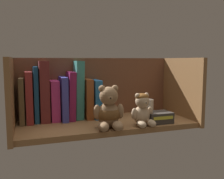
{
  "coord_description": "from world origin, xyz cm",
  "views": [
    {
      "loc": [
        -28.74,
        -89.67,
        25.61
      ],
      "look_at": [
        2.43,
        0.0,
        14.48
      ],
      "focal_mm": 39.84,
      "sensor_mm": 36.0,
      "label": 1
    }
  ],
  "objects_px": {
    "book_6": "(70,95)",
    "teddy_bear_smaller": "(143,110)",
    "book_3": "(44,91)",
    "book_9": "(95,98)",
    "teddy_bear_larger": "(109,111)",
    "book_5": "(63,98)",
    "pillar_candle": "(147,109)",
    "book_0": "(22,100)",
    "book_2": "(36,94)",
    "book_7": "(78,90)",
    "book_1": "(29,97)",
    "book_4": "(54,100)",
    "small_product_box": "(158,117)",
    "book_8": "(87,98)"
  },
  "relations": [
    {
      "from": "book_2",
      "to": "book_0",
      "type": "bearing_deg",
      "value": -180.0
    },
    {
      "from": "book_5",
      "to": "teddy_bear_smaller",
      "type": "xyz_separation_m",
      "value": [
        0.26,
        -0.19,
        -0.03
      ]
    },
    {
      "from": "teddy_bear_larger",
      "to": "pillar_candle",
      "type": "xyz_separation_m",
      "value": [
        0.2,
        0.1,
        -0.02
      ]
    },
    {
      "from": "book_5",
      "to": "book_9",
      "type": "relative_size",
      "value": 1.1
    },
    {
      "from": "book_2",
      "to": "book_3",
      "type": "xyz_separation_m",
      "value": [
        0.03,
        -0.0,
        0.01
      ]
    },
    {
      "from": "book_1",
      "to": "book_3",
      "type": "height_order",
      "value": "book_3"
    },
    {
      "from": "book_1",
      "to": "book_5",
      "type": "relative_size",
      "value": 1.13
    },
    {
      "from": "book_2",
      "to": "book_7",
      "type": "bearing_deg",
      "value": -0.0
    },
    {
      "from": "book_9",
      "to": "teddy_bear_larger",
      "type": "distance_m",
      "value": 0.19
    },
    {
      "from": "book_1",
      "to": "teddy_bear_smaller",
      "type": "xyz_separation_m",
      "value": [
        0.39,
        -0.19,
        -0.04
      ]
    },
    {
      "from": "book_4",
      "to": "book_0",
      "type": "bearing_deg",
      "value": 180.0
    },
    {
      "from": "book_6",
      "to": "book_5",
      "type": "bearing_deg",
      "value": -180.0
    },
    {
      "from": "pillar_candle",
      "to": "teddy_bear_larger",
      "type": "bearing_deg",
      "value": -154.43
    },
    {
      "from": "book_5",
      "to": "teddy_bear_larger",
      "type": "distance_m",
      "value": 0.23
    },
    {
      "from": "small_product_box",
      "to": "book_0",
      "type": "bearing_deg",
      "value": 160.06
    },
    {
      "from": "book_5",
      "to": "book_9",
      "type": "xyz_separation_m",
      "value": [
        0.13,
        0.0,
        -0.01
      ]
    },
    {
      "from": "book_3",
      "to": "book_4",
      "type": "relative_size",
      "value": 1.48
    },
    {
      "from": "book_7",
      "to": "book_8",
      "type": "height_order",
      "value": "book_7"
    },
    {
      "from": "book_5",
      "to": "book_6",
      "type": "distance_m",
      "value": 0.03
    },
    {
      "from": "book_3",
      "to": "book_9",
      "type": "bearing_deg",
      "value": 0.0
    },
    {
      "from": "book_9",
      "to": "teddy_bear_smaller",
      "type": "relative_size",
      "value": 1.32
    },
    {
      "from": "teddy_bear_smaller",
      "to": "book_5",
      "type": "bearing_deg",
      "value": 143.42
    },
    {
      "from": "book_6",
      "to": "pillar_candle",
      "type": "bearing_deg",
      "value": -16.74
    },
    {
      "from": "book_1",
      "to": "book_3",
      "type": "relative_size",
      "value": 0.83
    },
    {
      "from": "book_4",
      "to": "book_8",
      "type": "xyz_separation_m",
      "value": [
        0.13,
        0.0,
        0.0
      ]
    },
    {
      "from": "teddy_bear_larger",
      "to": "book_8",
      "type": "bearing_deg",
      "value": 100.69
    },
    {
      "from": "book_4",
      "to": "book_6",
      "type": "distance_m",
      "value": 0.07
    },
    {
      "from": "book_3",
      "to": "book_4",
      "type": "bearing_deg",
      "value": 0.0
    },
    {
      "from": "book_7",
      "to": "small_product_box",
      "type": "distance_m",
      "value": 0.34
    },
    {
      "from": "book_2",
      "to": "book_7",
      "type": "relative_size",
      "value": 0.91
    },
    {
      "from": "small_product_box",
      "to": "book_1",
      "type": "bearing_deg",
      "value": 159.01
    },
    {
      "from": "book_2",
      "to": "teddy_bear_smaller",
      "type": "height_order",
      "value": "book_2"
    },
    {
      "from": "book_8",
      "to": "teddy_bear_smaller",
      "type": "bearing_deg",
      "value": -49.98
    },
    {
      "from": "book_9",
      "to": "teddy_bear_smaller",
      "type": "bearing_deg",
      "value": -56.38
    },
    {
      "from": "book_5",
      "to": "small_product_box",
      "type": "relative_size",
      "value": 1.82
    },
    {
      "from": "book_6",
      "to": "teddy_bear_smaller",
      "type": "relative_size",
      "value": 1.61
    },
    {
      "from": "book_0",
      "to": "small_product_box",
      "type": "relative_size",
      "value": 1.81
    },
    {
      "from": "book_5",
      "to": "book_6",
      "type": "bearing_deg",
      "value": 0.0
    },
    {
      "from": "pillar_candle",
      "to": "book_7",
      "type": "bearing_deg",
      "value": 161.32
    },
    {
      "from": "book_2",
      "to": "book_5",
      "type": "height_order",
      "value": "book_2"
    },
    {
      "from": "book_3",
      "to": "pillar_candle",
      "type": "relative_size",
      "value": 3.05
    },
    {
      "from": "book_3",
      "to": "book_8",
      "type": "bearing_deg",
      "value": 0.0
    },
    {
      "from": "book_5",
      "to": "teddy_bear_larger",
      "type": "height_order",
      "value": "book_5"
    },
    {
      "from": "book_6",
      "to": "teddy_bear_larger",
      "type": "relative_size",
      "value": 1.27
    },
    {
      "from": "book_7",
      "to": "teddy_bear_larger",
      "type": "relative_size",
      "value": 1.55
    },
    {
      "from": "book_2",
      "to": "book_6",
      "type": "relative_size",
      "value": 1.11
    },
    {
      "from": "book_6",
      "to": "book_2",
      "type": "bearing_deg",
      "value": 180.0
    },
    {
      "from": "book_7",
      "to": "book_9",
      "type": "bearing_deg",
      "value": 0.0
    },
    {
      "from": "book_4",
      "to": "teddy_bear_larger",
      "type": "bearing_deg",
      "value": -48.15
    },
    {
      "from": "book_0",
      "to": "book_5",
      "type": "bearing_deg",
      "value": -0.0
    }
  ]
}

